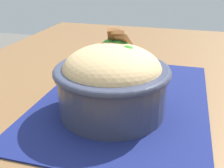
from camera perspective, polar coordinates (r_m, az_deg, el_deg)
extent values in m
cube|color=brown|center=(0.48, 4.77, -7.23)|extent=(1.33, 0.91, 0.04)
cylinder|color=brown|center=(1.27, -8.02, -4.76)|extent=(0.04, 0.04, 0.68)
cube|color=#11194C|center=(0.50, 2.65, -3.16)|extent=(0.41, 0.30, 0.00)
cylinder|color=#2D3347|center=(0.44, 0.00, -1.23)|extent=(0.17, 0.17, 0.08)
torus|color=#2D3347|center=(0.42, 0.00, 2.89)|extent=(0.19, 0.19, 0.01)
ellipsoid|color=tan|center=(0.42, 0.00, 3.01)|extent=(0.19, 0.19, 0.08)
sphere|color=#2B6721|center=(0.44, 1.81, 7.19)|extent=(0.04, 0.04, 0.04)
sphere|color=#2B6721|center=(0.42, 3.16, 5.94)|extent=(0.03, 0.03, 0.03)
sphere|color=#2B6721|center=(0.45, -0.44, 7.42)|extent=(0.03, 0.03, 0.03)
cylinder|color=orange|center=(0.41, 3.74, 5.07)|extent=(0.04, 0.01, 0.01)
cube|color=brown|center=(0.45, 2.92, 8.57)|extent=(0.05, 0.03, 0.04)
cube|color=brown|center=(0.46, 1.72, 8.83)|extent=(0.04, 0.02, 0.05)
cube|color=brown|center=(0.46, 0.46, 8.88)|extent=(0.04, 0.03, 0.05)
cube|color=silver|center=(0.57, 5.92, 0.77)|extent=(0.02, 0.07, 0.00)
cube|color=silver|center=(0.58, 1.88, 1.07)|extent=(0.01, 0.01, 0.00)
cube|color=silver|center=(0.58, 0.02, 1.21)|extent=(0.02, 0.03, 0.00)
cube|color=silver|center=(0.59, -2.21, 1.71)|extent=(0.00, 0.02, 0.00)
cube|color=silver|center=(0.59, -2.33, 1.49)|extent=(0.00, 0.02, 0.00)
cube|color=silver|center=(0.58, -2.47, 1.26)|extent=(0.00, 0.02, 0.00)
cube|color=silver|center=(0.58, -2.60, 1.04)|extent=(0.00, 0.02, 0.00)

